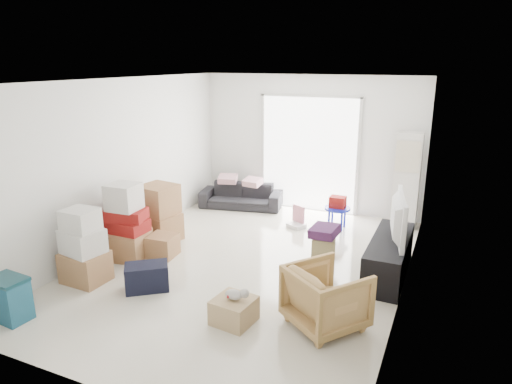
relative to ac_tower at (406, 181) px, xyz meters
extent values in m
cube|color=silver|center=(-1.95, -2.65, -0.99)|extent=(4.50, 6.00, 0.24)
cube|color=white|center=(-1.95, -2.65, 1.95)|extent=(4.50, 6.00, 0.24)
cube|color=white|center=(-1.95, 0.47, 0.48)|extent=(4.50, 0.24, 2.70)
cube|color=white|center=(-1.95, -5.77, 0.48)|extent=(4.50, 0.24, 2.70)
cube|color=white|center=(-4.32, -2.65, 0.48)|extent=(0.24, 6.00, 2.70)
cube|color=white|center=(0.42, -2.65, 0.48)|extent=(0.24, 6.00, 2.70)
cube|color=white|center=(-1.95, 0.33, 0.27)|extent=(2.00, 0.01, 2.30)
cube|color=silver|center=(-2.95, 0.32, 0.27)|extent=(0.06, 0.04, 2.30)
cube|color=silver|center=(-0.95, 0.32, 0.27)|extent=(0.06, 0.04, 2.30)
cube|color=silver|center=(-1.95, 0.32, 1.42)|extent=(2.10, 0.04, 0.06)
cube|color=beige|center=(0.00, 0.00, 0.00)|extent=(0.45, 0.30, 1.75)
cube|color=black|center=(0.05, -2.11, -0.60)|extent=(0.49, 1.64, 0.55)
imported|color=black|center=(0.05, -2.11, -0.25)|extent=(0.84, 1.22, 0.15)
imported|color=black|center=(-3.23, -0.15, -0.55)|extent=(1.74, 0.82, 0.65)
cube|color=#C9929D|center=(-3.54, -0.15, -0.16)|extent=(0.44, 0.38, 0.12)
cube|color=#C9929D|center=(-2.96, -0.16, -0.16)|extent=(0.38, 0.32, 0.12)
imported|color=tan|center=(-0.41, -3.75, -0.47)|extent=(1.06, 1.05, 0.80)
cube|color=navy|center=(-3.85, -5.13, -0.75)|extent=(0.46, 0.34, 0.25)
cube|color=navy|center=(-3.85, -5.13, -0.50)|extent=(0.46, 0.34, 0.25)
cube|color=#0C333D|center=(-3.85, -5.13, -0.36)|extent=(0.48, 0.35, 0.04)
cube|color=#916141|center=(-3.75, -4.02, -0.66)|extent=(0.59, 0.50, 0.43)
cube|color=white|center=(-3.75, -4.02, -0.28)|extent=(0.59, 0.51, 0.33)
cube|color=white|center=(-3.75, -4.02, 0.03)|extent=(0.44, 0.39, 0.29)
cube|color=#916141|center=(-3.75, -3.13, -0.66)|extent=(0.67, 0.67, 0.42)
cube|color=maroon|center=(-3.75, -3.13, -0.36)|extent=(0.64, 0.43, 0.19)
cube|color=maroon|center=(-3.75, -3.13, -0.18)|extent=(0.69, 0.54, 0.17)
cube|color=white|center=(-3.75, -3.13, 0.11)|extent=(0.47, 0.45, 0.40)
cube|color=#916141|center=(-3.72, -2.32, -0.64)|extent=(0.74, 0.66, 0.46)
cube|color=#916141|center=(-3.72, -2.32, -0.16)|extent=(0.62, 0.62, 0.50)
cube|color=#916141|center=(-3.28, -2.88, -0.70)|extent=(0.45, 0.45, 0.34)
cube|color=black|center=(-2.83, -3.87, -0.70)|extent=(0.65, 0.61, 0.36)
cube|color=#9A875A|center=(-0.94, -1.96, -0.70)|extent=(0.42, 0.42, 0.35)
cube|color=#431C46|center=(-0.94, -1.96, -0.45)|extent=(0.44, 0.44, 0.14)
cylinder|color=#131EB2|center=(-1.09, -0.56, -0.49)|extent=(0.47, 0.47, 0.04)
cylinder|color=#131EB2|center=(-0.98, -0.45, -0.69)|extent=(0.04, 0.04, 0.36)
cylinder|color=#131EB2|center=(-1.21, -0.45, -0.69)|extent=(0.04, 0.04, 0.36)
cylinder|color=#131EB2|center=(-1.21, -0.68, -0.69)|extent=(0.04, 0.04, 0.36)
cylinder|color=#131EB2|center=(-0.98, -0.68, -0.69)|extent=(0.04, 0.04, 0.36)
cube|color=maroon|center=(-1.09, -0.56, -0.37)|extent=(0.28, 0.22, 0.20)
cube|color=silver|center=(-1.78, -0.84, -0.84)|extent=(0.37, 0.35, 0.07)
cube|color=pink|center=(-1.78, -0.73, -0.64)|extent=(0.26, 0.15, 0.32)
cube|color=tan|center=(-1.41, -4.11, -0.73)|extent=(0.49, 0.49, 0.30)
ellipsoid|color=#B2ADA8|center=(-1.41, -4.11, -0.52)|extent=(0.21, 0.15, 0.12)
cube|color=#B5161E|center=(-1.41, -4.11, -0.52)|extent=(0.17, 0.15, 0.03)
sphere|color=#B2ADA8|center=(-1.29, -4.08, -0.49)|extent=(0.11, 0.11, 0.11)
camera|label=1|loc=(0.75, -8.32, 2.09)|focal=32.00mm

